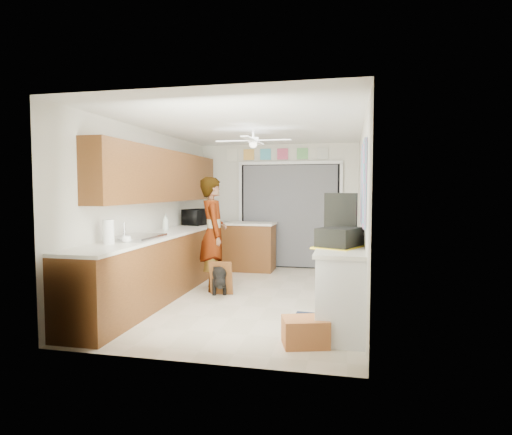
{
  "coord_description": "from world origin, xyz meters",
  "views": [
    {
      "loc": [
        1.41,
        -6.12,
        1.59
      ],
      "look_at": [
        0.0,
        0.4,
        1.15
      ],
      "focal_mm": 30.0,
      "sensor_mm": 36.0,
      "label": 1
    }
  ],
  "objects_px": {
    "cup": "(126,239)",
    "man": "(213,234)",
    "navy_crate": "(309,324)",
    "dog": "(219,277)",
    "suitcase": "(340,237)",
    "soap_bottle": "(165,222)",
    "cardboard_box": "(305,332)",
    "microwave": "(198,217)",
    "paper_towel_roll": "(108,232)"
  },
  "relations": [
    {
      "from": "cardboard_box",
      "to": "dog",
      "type": "distance_m",
      "value": 2.48
    },
    {
      "from": "cup",
      "to": "navy_crate",
      "type": "height_order",
      "value": "cup"
    },
    {
      "from": "microwave",
      "to": "soap_bottle",
      "type": "height_order",
      "value": "microwave"
    },
    {
      "from": "microwave",
      "to": "paper_towel_roll",
      "type": "bearing_deg",
      "value": -168.08
    },
    {
      "from": "cup",
      "to": "cardboard_box",
      "type": "xyz_separation_m",
      "value": [
        2.23,
        -0.45,
        -0.84
      ]
    },
    {
      "from": "cup",
      "to": "paper_towel_roll",
      "type": "xyz_separation_m",
      "value": [
        -0.15,
        -0.15,
        0.1
      ]
    },
    {
      "from": "suitcase",
      "to": "dog",
      "type": "xyz_separation_m",
      "value": [
        -1.84,
        1.31,
        -0.8
      ]
    },
    {
      "from": "soap_bottle",
      "to": "cardboard_box",
      "type": "height_order",
      "value": "soap_bottle"
    },
    {
      "from": "suitcase",
      "to": "dog",
      "type": "bearing_deg",
      "value": 168.76
    },
    {
      "from": "cup",
      "to": "dog",
      "type": "height_order",
      "value": "cup"
    },
    {
      "from": "soap_bottle",
      "to": "man",
      "type": "height_order",
      "value": "man"
    },
    {
      "from": "soap_bottle",
      "to": "cardboard_box",
      "type": "relative_size",
      "value": 0.59
    },
    {
      "from": "cup",
      "to": "man",
      "type": "relative_size",
      "value": 0.06
    },
    {
      "from": "microwave",
      "to": "navy_crate",
      "type": "bearing_deg",
      "value": -125.89
    },
    {
      "from": "microwave",
      "to": "suitcase",
      "type": "distance_m",
      "value": 3.59
    },
    {
      "from": "paper_towel_roll",
      "to": "dog",
      "type": "distance_m",
      "value": 2.05
    },
    {
      "from": "soap_bottle",
      "to": "man",
      "type": "relative_size",
      "value": 0.15
    },
    {
      "from": "suitcase",
      "to": "dog",
      "type": "distance_m",
      "value": 2.4
    },
    {
      "from": "suitcase",
      "to": "dog",
      "type": "relative_size",
      "value": 0.8
    },
    {
      "from": "navy_crate",
      "to": "dog",
      "type": "distance_m",
      "value": 2.17
    },
    {
      "from": "soap_bottle",
      "to": "dog",
      "type": "bearing_deg",
      "value": -2.81
    },
    {
      "from": "microwave",
      "to": "cup",
      "type": "relative_size",
      "value": 4.86
    },
    {
      "from": "microwave",
      "to": "man",
      "type": "distance_m",
      "value": 1.17
    },
    {
      "from": "man",
      "to": "navy_crate",
      "type": "bearing_deg",
      "value": -158.26
    },
    {
      "from": "microwave",
      "to": "cardboard_box",
      "type": "xyz_separation_m",
      "value": [
        2.28,
        -3.12,
        -0.94
      ]
    },
    {
      "from": "soap_bottle",
      "to": "suitcase",
      "type": "height_order",
      "value": "soap_bottle"
    },
    {
      "from": "microwave",
      "to": "dog",
      "type": "relative_size",
      "value": 0.83
    },
    {
      "from": "cardboard_box",
      "to": "paper_towel_roll",
      "type": "bearing_deg",
      "value": 172.94
    },
    {
      "from": "microwave",
      "to": "soap_bottle",
      "type": "xyz_separation_m",
      "value": [
        -0.13,
        -1.12,
        -0.01
      ]
    },
    {
      "from": "microwave",
      "to": "cup",
      "type": "distance_m",
      "value": 2.67
    },
    {
      "from": "navy_crate",
      "to": "cup",
      "type": "bearing_deg",
      "value": 179.29
    },
    {
      "from": "suitcase",
      "to": "cardboard_box",
      "type": "relative_size",
      "value": 1.12
    },
    {
      "from": "navy_crate",
      "to": "dog",
      "type": "relative_size",
      "value": 0.49
    },
    {
      "from": "suitcase",
      "to": "man",
      "type": "height_order",
      "value": "man"
    },
    {
      "from": "soap_bottle",
      "to": "navy_crate",
      "type": "distance_m",
      "value": 3.04
    },
    {
      "from": "suitcase",
      "to": "paper_towel_roll",
      "type": "bearing_deg",
      "value": -148.44
    },
    {
      "from": "paper_towel_roll",
      "to": "navy_crate",
      "type": "distance_m",
      "value": 2.58
    },
    {
      "from": "paper_towel_roll",
      "to": "suitcase",
      "type": "distance_m",
      "value": 2.72
    },
    {
      "from": "man",
      "to": "cup",
      "type": "bearing_deg",
      "value": 139.39
    },
    {
      "from": "man",
      "to": "suitcase",
      "type": "bearing_deg",
      "value": -149.41
    },
    {
      "from": "paper_towel_roll",
      "to": "navy_crate",
      "type": "height_order",
      "value": "paper_towel_roll"
    },
    {
      "from": "man",
      "to": "cardboard_box",
      "type": "bearing_deg",
      "value": -164.44
    },
    {
      "from": "cup",
      "to": "man",
      "type": "distance_m",
      "value": 1.79
    },
    {
      "from": "paper_towel_roll",
      "to": "soap_bottle",
      "type": "bearing_deg",
      "value": 91.16
    },
    {
      "from": "cup",
      "to": "dog",
      "type": "bearing_deg",
      "value": 64.92
    },
    {
      "from": "soap_bottle",
      "to": "navy_crate",
      "type": "height_order",
      "value": "soap_bottle"
    },
    {
      "from": "suitcase",
      "to": "man",
      "type": "relative_size",
      "value": 0.28
    },
    {
      "from": "soap_bottle",
      "to": "paper_towel_roll",
      "type": "distance_m",
      "value": 1.7
    },
    {
      "from": "microwave",
      "to": "man",
      "type": "bearing_deg",
      "value": -134.02
    },
    {
      "from": "cup",
      "to": "cardboard_box",
      "type": "height_order",
      "value": "cup"
    }
  ]
}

